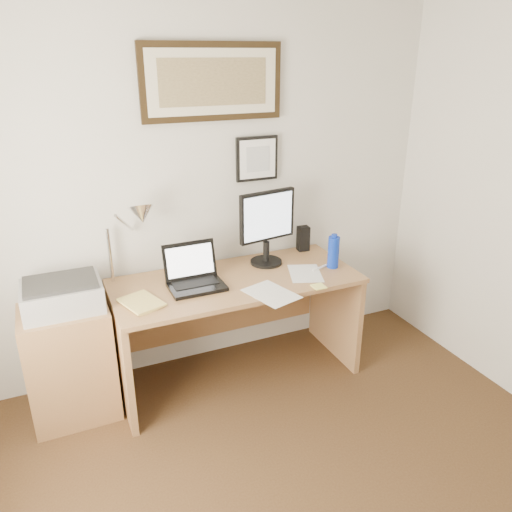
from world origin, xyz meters
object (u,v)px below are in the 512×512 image
water_bottle (333,252)px  desk (232,305)px  side_cabinet (71,363)px  laptop (194,277)px  printer (62,295)px  lcd_monitor (267,224)px  book (127,308)px

water_bottle → desk: bearing=165.9°
side_cabinet → laptop: size_ratio=2.14×
desk → printer: bearing=-178.7°
desk → water_bottle: bearing=-14.1°
desk → printer: (-1.06, -0.02, 0.30)m
water_bottle → desk: size_ratio=0.14×
lcd_monitor → water_bottle: bearing=-31.3°
book → water_bottle: bearing=2.0°
laptop → desk: bearing=13.9°
side_cabinet → lcd_monitor: size_ratio=1.40×
side_cabinet → book: size_ratio=2.81×
side_cabinet → desk: (1.07, 0.04, 0.15)m
laptop → side_cabinet: bearing=177.6°
book → lcd_monitor: (1.02, 0.29, 0.28)m
book → laptop: bearing=18.6°
water_bottle → laptop: size_ratio=0.65×
book → printer: bearing=149.1°
desk → lcd_monitor: 0.60m
water_bottle → book: (-1.41, -0.05, -0.10)m
water_bottle → book: water_bottle is taller
water_bottle → book: bearing=-178.0°
book → lcd_monitor: 1.10m
book → desk: bearing=16.8°
side_cabinet → water_bottle: size_ratio=3.32×
laptop → lcd_monitor: size_ratio=0.65×
lcd_monitor → laptop: bearing=-166.6°
water_bottle → printer: bearing=175.2°
printer → book: bearing=-30.9°
water_bottle → lcd_monitor: lcd_monitor is taller
lcd_monitor → printer: bearing=-176.2°
side_cabinet → desk: 1.08m
laptop → lcd_monitor: bearing=13.4°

